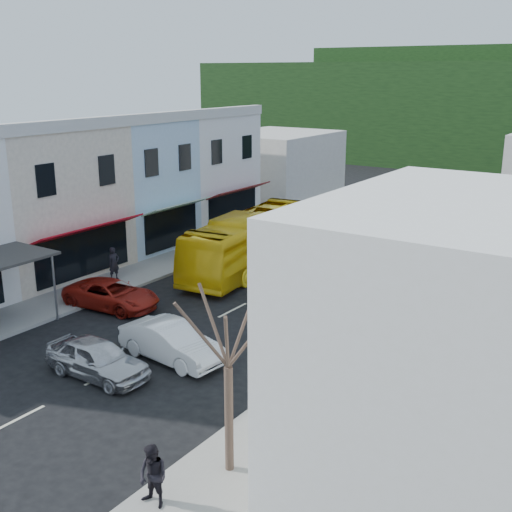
{
  "coord_description": "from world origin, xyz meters",
  "views": [
    {
      "loc": [
        16.78,
        -19.03,
        10.88
      ],
      "look_at": [
        0.0,
        6.0,
        2.2
      ],
      "focal_mm": 45.0,
      "sensor_mm": 36.0,
      "label": 1
    }
  ],
  "objects_px": {
    "pedestrian_left": "(114,264)",
    "traffic_signal": "(511,189)",
    "car_white": "(171,343)",
    "street_tree": "(228,367)",
    "car_silver": "(97,359)",
    "pedestrian_right": "(153,476)",
    "direction_sign": "(264,346)",
    "bus": "(251,242)",
    "car_red": "(112,294)"
  },
  "relations": [
    {
      "from": "pedestrian_left",
      "to": "traffic_signal",
      "type": "bearing_deg",
      "value": -21.22
    },
    {
      "from": "car_silver",
      "to": "car_white",
      "type": "xyz_separation_m",
      "value": [
        1.31,
        2.61,
        0.0
      ]
    },
    {
      "from": "bus",
      "to": "car_red",
      "type": "distance_m",
      "value": 9.19
    },
    {
      "from": "car_white",
      "to": "car_silver",
      "type": "bearing_deg",
      "value": 158.91
    },
    {
      "from": "car_red",
      "to": "pedestrian_right",
      "type": "xyz_separation_m",
      "value": [
        11.77,
        -9.89,
        0.3
      ]
    },
    {
      "from": "car_red",
      "to": "pedestrian_left",
      "type": "xyz_separation_m",
      "value": [
        -2.71,
        2.81,
        0.3
      ]
    },
    {
      "from": "car_white",
      "to": "street_tree",
      "type": "xyz_separation_m",
      "value": [
        6.25,
        -4.72,
        2.57
      ]
    },
    {
      "from": "car_red",
      "to": "traffic_signal",
      "type": "xyz_separation_m",
      "value": [
        11.6,
        28.28,
        2.02
      ]
    },
    {
      "from": "car_white",
      "to": "pedestrian_right",
      "type": "xyz_separation_m",
      "value": [
        5.57,
        -7.08,
        0.3
      ]
    },
    {
      "from": "car_silver",
      "to": "car_red",
      "type": "bearing_deg",
      "value": 41.67
    },
    {
      "from": "bus",
      "to": "pedestrian_right",
      "type": "bearing_deg",
      "value": -69.42
    },
    {
      "from": "car_silver",
      "to": "pedestrian_right",
      "type": "bearing_deg",
      "value": -123.26
    },
    {
      "from": "pedestrian_left",
      "to": "traffic_signal",
      "type": "distance_m",
      "value": 29.27
    },
    {
      "from": "pedestrian_right",
      "to": "direction_sign",
      "type": "xyz_separation_m",
      "value": [
        -0.58,
        6.07,
        1.19
      ]
    },
    {
      "from": "car_silver",
      "to": "pedestrian_right",
      "type": "relative_size",
      "value": 2.59
    },
    {
      "from": "bus",
      "to": "car_silver",
      "type": "distance_m",
      "value": 14.69
    },
    {
      "from": "pedestrian_right",
      "to": "direction_sign",
      "type": "height_order",
      "value": "direction_sign"
    },
    {
      "from": "direction_sign",
      "to": "traffic_signal",
      "type": "relative_size",
      "value": 0.8
    },
    {
      "from": "direction_sign",
      "to": "car_red",
      "type": "bearing_deg",
      "value": 136.72
    },
    {
      "from": "car_red",
      "to": "pedestrian_right",
      "type": "bearing_deg",
      "value": -136.05
    },
    {
      "from": "car_silver",
      "to": "direction_sign",
      "type": "height_order",
      "value": "direction_sign"
    },
    {
      "from": "pedestrian_right",
      "to": "traffic_signal",
      "type": "bearing_deg",
      "value": 90.55
    },
    {
      "from": "car_red",
      "to": "direction_sign",
      "type": "xyz_separation_m",
      "value": [
        11.19,
        -3.82,
        1.49
      ]
    },
    {
      "from": "pedestrian_right",
      "to": "street_tree",
      "type": "height_order",
      "value": "street_tree"
    },
    {
      "from": "car_white",
      "to": "pedestrian_right",
      "type": "bearing_deg",
      "value": -136.16
    },
    {
      "from": "car_red",
      "to": "street_tree",
      "type": "bearing_deg",
      "value": -127.2
    },
    {
      "from": "pedestrian_left",
      "to": "pedestrian_right",
      "type": "xyz_separation_m",
      "value": [
        14.48,
        -12.7,
        0.0
      ]
    },
    {
      "from": "pedestrian_left",
      "to": "car_red",
      "type": "bearing_deg",
      "value": -127.89
    },
    {
      "from": "car_red",
      "to": "pedestrian_right",
      "type": "height_order",
      "value": "pedestrian_right"
    },
    {
      "from": "pedestrian_left",
      "to": "street_tree",
      "type": "relative_size",
      "value": 0.26
    },
    {
      "from": "bus",
      "to": "pedestrian_right",
      "type": "height_order",
      "value": "bus"
    },
    {
      "from": "car_red",
      "to": "traffic_signal",
      "type": "distance_m",
      "value": 30.64
    },
    {
      "from": "direction_sign",
      "to": "street_tree",
      "type": "height_order",
      "value": "street_tree"
    },
    {
      "from": "car_silver",
      "to": "car_white",
      "type": "bearing_deg",
      "value": -27.02
    },
    {
      "from": "car_white",
      "to": "traffic_signal",
      "type": "height_order",
      "value": "traffic_signal"
    },
    {
      "from": "traffic_signal",
      "to": "car_white",
      "type": "bearing_deg",
      "value": 67.89
    },
    {
      "from": "car_white",
      "to": "car_red",
      "type": "distance_m",
      "value": 6.8
    },
    {
      "from": "pedestrian_left",
      "to": "street_tree",
      "type": "distance_m",
      "value": 18.48
    },
    {
      "from": "pedestrian_right",
      "to": "street_tree",
      "type": "xyz_separation_m",
      "value": [
        0.67,
        2.36,
        2.27
      ]
    },
    {
      "from": "bus",
      "to": "pedestrian_left",
      "type": "height_order",
      "value": "bus"
    },
    {
      "from": "car_white",
      "to": "direction_sign",
      "type": "distance_m",
      "value": 5.31
    },
    {
      "from": "car_white",
      "to": "direction_sign",
      "type": "height_order",
      "value": "direction_sign"
    },
    {
      "from": "traffic_signal",
      "to": "bus",
      "type": "bearing_deg",
      "value": 51.25
    },
    {
      "from": "car_silver",
      "to": "direction_sign",
      "type": "distance_m",
      "value": 6.68
    },
    {
      "from": "car_silver",
      "to": "car_red",
      "type": "xyz_separation_m",
      "value": [
        -4.88,
        5.42,
        0.0
      ]
    },
    {
      "from": "bus",
      "to": "direction_sign",
      "type": "height_order",
      "value": "direction_sign"
    },
    {
      "from": "car_white",
      "to": "street_tree",
      "type": "distance_m",
      "value": 8.24
    },
    {
      "from": "car_white",
      "to": "direction_sign",
      "type": "bearing_deg",
      "value": -95.83
    },
    {
      "from": "pedestrian_right",
      "to": "direction_sign",
      "type": "bearing_deg",
      "value": 95.77
    },
    {
      "from": "pedestrian_right",
      "to": "traffic_signal",
      "type": "height_order",
      "value": "traffic_signal"
    }
  ]
}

